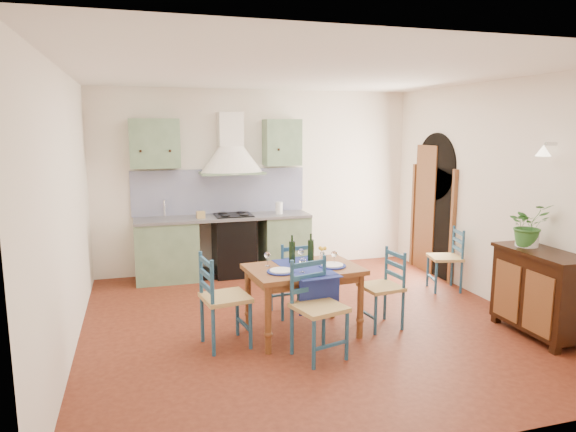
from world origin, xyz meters
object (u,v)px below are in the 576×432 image
object	(u,v)px
chair_near	(317,307)
potted_plant	(528,225)
dining_table	(304,275)
sideboard	(540,290)

from	to	relation	value
chair_near	potted_plant	distance (m)	2.55
dining_table	potted_plant	bearing A→B (deg)	-11.92
chair_near	potted_plant	bearing A→B (deg)	1.05
chair_near	dining_table	bearing A→B (deg)	85.36
dining_table	chair_near	bearing A→B (deg)	-94.64
dining_table	sideboard	distance (m)	2.53
sideboard	chair_near	bearing A→B (deg)	175.52
dining_table	potted_plant	world-z (taller)	potted_plant
dining_table	chair_near	size ratio (longest dim) A/B	1.30
dining_table	chair_near	distance (m)	0.58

